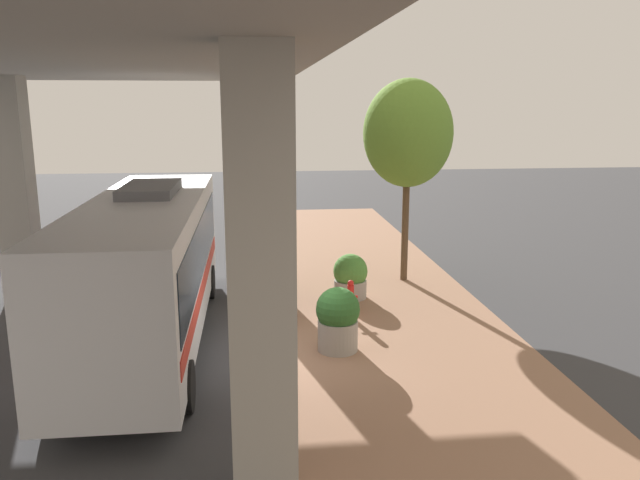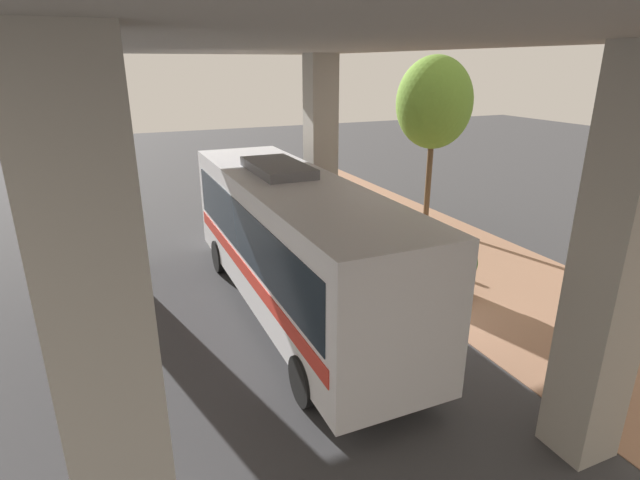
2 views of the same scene
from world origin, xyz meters
name	(u,v)px [view 1 (image 1 of 2)]	position (x,y,z in m)	size (l,w,h in m)	color
ground_plane	(282,355)	(0.00, 0.00, 0.00)	(80.00, 80.00, 0.00)	#38383A
sidewalk_strip	(408,350)	(-3.00, 0.00, 0.01)	(6.00, 40.00, 0.02)	#936B51
overpass	(83,79)	(4.00, 0.00, 6.22)	(9.40, 18.86, 7.11)	#9E998E
bus	(147,262)	(3.13, -1.20, 2.03)	(2.67, 10.50, 3.76)	silver
fire_hydrant	(351,299)	(-1.98, -2.33, 0.55)	(0.38, 0.18, 1.09)	red
planter_front	(350,277)	(-2.25, -4.14, 0.66)	(1.03, 1.03, 1.36)	#9E998E
planter_middle	(338,319)	(-1.32, -0.14, 0.79)	(1.04, 1.04, 1.55)	#9E998E
street_tree_near	(408,134)	(-4.32, -5.88, 4.79)	(2.83, 2.83, 6.51)	brown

